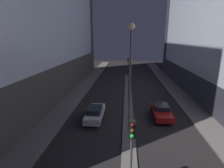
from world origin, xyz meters
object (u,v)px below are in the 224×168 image
Objects in this scene: street_lamp at (131,56)px; car_right_lane at (161,111)px; car_left_lane at (95,113)px; traffic_light_near at (132,144)px; traffic_light_far at (128,64)px; traffic_light_mid at (129,78)px.

car_right_lane is (3.72, 3.51, -6.55)m from street_lamp.
car_right_lane is (7.43, 1.12, -0.03)m from car_left_lane.
traffic_light_far is at bearing 90.00° from traffic_light_near.
traffic_light_far is at bearing 90.00° from traffic_light_mid.
traffic_light_mid is 6.25m from car_right_lane.
traffic_light_near and traffic_light_mid have the same top height.
traffic_light_near is 8.33m from street_lamp.
street_lamp is 7.87m from car_left_lane.
traffic_light_mid is (0.00, 15.11, 0.00)m from traffic_light_near.
street_lamp reaches higher than car_right_lane.
traffic_light_mid and traffic_light_far have the same top height.
traffic_light_mid is at bearing 132.00° from car_right_lane.
traffic_light_near is at bearing -90.00° from street_lamp.
traffic_light_near is 0.48× the size of street_lamp.
car_left_lane is 7.52m from car_right_lane.
street_lamp is at bearing -136.63° from car_right_lane.
street_lamp is 2.16× the size of car_left_lane.
traffic_light_near is 11.94m from car_right_lane.
traffic_light_mid is 1.03× the size of car_left_lane.
traffic_light_near is 1.11× the size of car_right_lane.
street_lamp is (0.00, 7.47, 3.68)m from traffic_light_near.
traffic_light_mid is 1.11× the size of car_right_lane.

